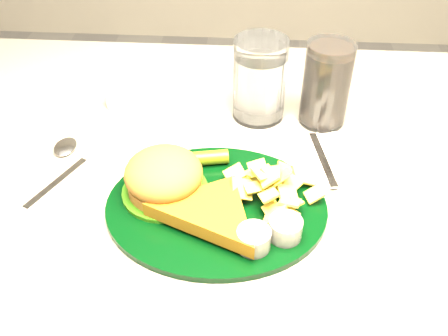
# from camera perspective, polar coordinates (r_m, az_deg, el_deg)

# --- Properties ---
(table) EXTENTS (1.20, 0.80, 0.75)m
(table) POSITION_cam_1_polar(r_m,az_deg,el_deg) (1.03, 1.37, -16.18)
(table) COLOR gray
(table) RESTS_ON ground
(dinner_plate) EXTENTS (0.30, 0.26, 0.07)m
(dinner_plate) POSITION_cam_1_polar(r_m,az_deg,el_deg) (0.66, -0.91, -2.63)
(dinner_plate) COLOR black
(dinner_plate) RESTS_ON table
(water_glass) EXTENTS (0.09, 0.09, 0.14)m
(water_glass) POSITION_cam_1_polar(r_m,az_deg,el_deg) (0.83, 4.10, 10.06)
(water_glass) COLOR white
(water_glass) RESTS_ON table
(cola_glass) EXTENTS (0.09, 0.09, 0.14)m
(cola_glass) POSITION_cam_1_polar(r_m,az_deg,el_deg) (0.82, 11.61, 9.35)
(cola_glass) COLOR black
(cola_glass) RESTS_ON table
(fork_napkin) EXTENTS (0.16, 0.19, 0.01)m
(fork_napkin) POSITION_cam_1_polar(r_m,az_deg,el_deg) (0.78, 11.14, 1.46)
(fork_napkin) COLOR white
(fork_napkin) RESTS_ON table
(spoon) EXTENTS (0.11, 0.17, 0.01)m
(spoon) POSITION_cam_1_polar(r_m,az_deg,el_deg) (0.76, -18.64, -1.46)
(spoon) COLOR white
(spoon) RESTS_ON table
(ramekin) EXTENTS (0.05, 0.05, 0.03)m
(ramekin) POSITION_cam_1_polar(r_m,az_deg,el_deg) (0.89, -12.08, 7.66)
(ramekin) COLOR silver
(ramekin) RESTS_ON table
(wrapped_straw) EXTENTS (0.19, 0.12, 0.01)m
(wrapped_straw) POSITION_cam_1_polar(r_m,az_deg,el_deg) (0.89, -7.08, 7.22)
(wrapped_straw) COLOR white
(wrapped_straw) RESTS_ON table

